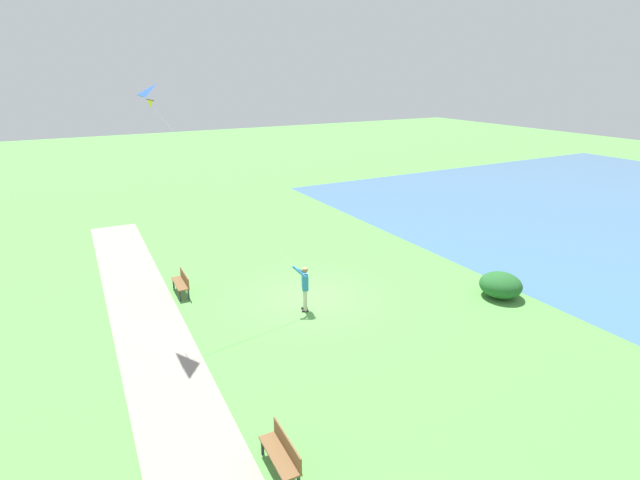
{
  "coord_description": "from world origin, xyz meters",
  "views": [
    {
      "loc": [
        8.22,
        15.7,
        8.51
      ],
      "look_at": [
        0.3,
        1.4,
        2.92
      ],
      "focal_mm": 27.7,
      "sensor_mm": 36.0,
      "label": 1
    }
  ],
  "objects_px": {
    "flying_kite": "(158,98)",
    "person_kite_flyer": "(304,285)",
    "park_bench_near_walkway": "(182,282)",
    "park_bench_far_walkway": "(282,452)",
    "lakeside_shrub": "(501,285)"
  },
  "relations": [
    {
      "from": "flying_kite",
      "to": "park_bench_near_walkway",
      "type": "bearing_deg",
      "value": -106.65
    },
    {
      "from": "park_bench_near_walkway",
      "to": "flying_kite",
      "type": "bearing_deg",
      "value": 73.35
    },
    {
      "from": "flying_kite",
      "to": "lakeside_shrub",
      "type": "distance_m",
      "value": 14.37
    },
    {
      "from": "park_bench_near_walkway",
      "to": "lakeside_shrub",
      "type": "bearing_deg",
      "value": 149.76
    },
    {
      "from": "person_kite_flyer",
      "to": "park_bench_far_walkway",
      "type": "xyz_separation_m",
      "value": [
        4.04,
        6.77,
        -0.54
      ]
    },
    {
      "from": "flying_kite",
      "to": "park_bench_near_walkway",
      "type": "xyz_separation_m",
      "value": [
        -0.6,
        -2.01,
        -7.21
      ]
    },
    {
      "from": "person_kite_flyer",
      "to": "park_bench_far_walkway",
      "type": "relative_size",
      "value": 1.21
    },
    {
      "from": "flying_kite",
      "to": "person_kite_flyer",
      "type": "bearing_deg",
      "value": 158.03
    },
    {
      "from": "flying_kite",
      "to": "park_bench_near_walkway",
      "type": "distance_m",
      "value": 7.51
    },
    {
      "from": "person_kite_flyer",
      "to": "park_bench_near_walkway",
      "type": "relative_size",
      "value": 1.21
    },
    {
      "from": "person_kite_flyer",
      "to": "park_bench_near_walkway",
      "type": "bearing_deg",
      "value": -45.65
    },
    {
      "from": "person_kite_flyer",
      "to": "park_bench_far_walkway",
      "type": "bearing_deg",
      "value": 59.16
    },
    {
      "from": "park_bench_near_walkway",
      "to": "lakeside_shrub",
      "type": "distance_m",
      "value": 12.74
    },
    {
      "from": "lakeside_shrub",
      "to": "park_bench_far_walkway",
      "type": "bearing_deg",
      "value": 19.66
    },
    {
      "from": "park_bench_near_walkway",
      "to": "park_bench_far_walkway",
      "type": "distance_m",
      "value": 10.5
    }
  ]
}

